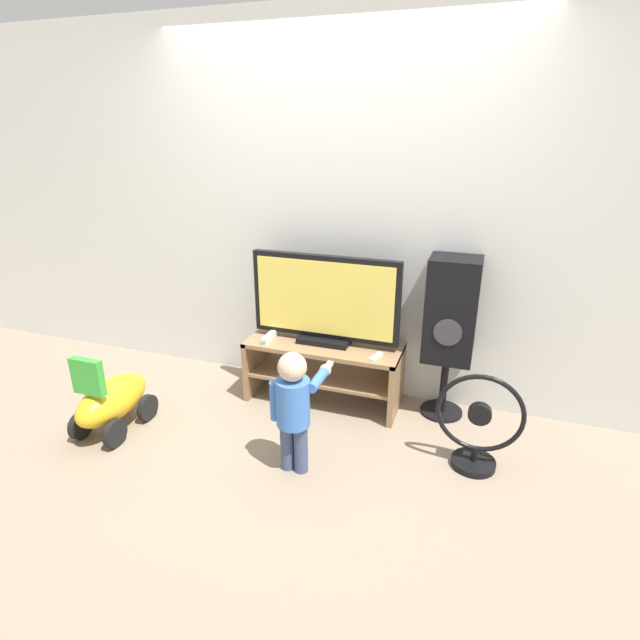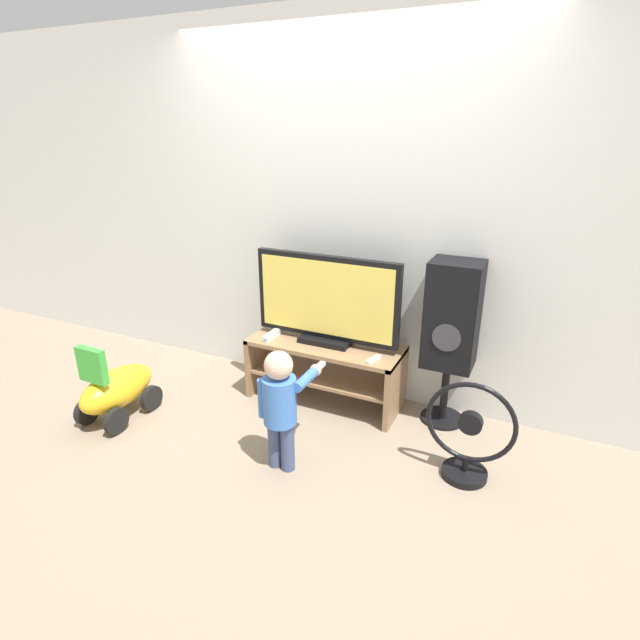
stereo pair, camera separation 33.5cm
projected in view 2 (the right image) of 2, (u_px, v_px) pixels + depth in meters
name	position (u px, v px, depth m)	size (l,w,h in m)	color
ground_plane	(312.00, 414.00, 3.48)	(16.00, 16.00, 0.00)	gray
wall_back	(343.00, 215.00, 3.43)	(10.00, 0.06, 2.60)	silver
tv_stand	(325.00, 363.00, 3.55)	(1.09, 0.42, 0.45)	#93704C
television	(326.00, 301.00, 3.40)	(1.04, 0.20, 0.62)	black
game_console	(272.00, 335.00, 3.57)	(0.04, 0.19, 0.05)	white
remote_primary	(373.00, 359.00, 3.23)	(0.07, 0.13, 0.03)	white
child	(281.00, 401.00, 2.79)	(0.28, 0.43, 0.75)	#3F4C72
speaker_tower	(452.00, 319.00, 3.15)	(0.32, 0.29, 1.11)	black
floor_fan	(469.00, 436.00, 2.77)	(0.50, 0.26, 0.60)	black
ride_on_toy	(116.00, 389.00, 3.37)	(0.31, 0.58, 0.58)	gold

